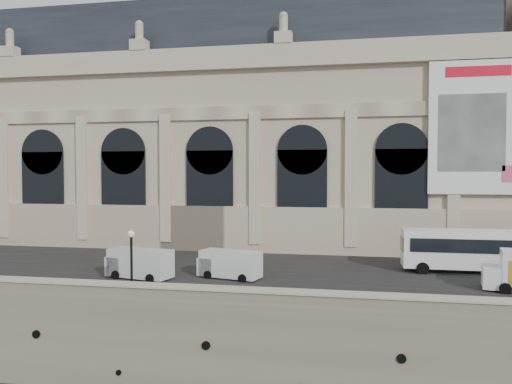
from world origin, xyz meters
The scene contains 8 objects.
quay centered at (0.00, 35.00, 3.00)m, with size 160.00×70.00×6.00m, color gray.
street centered at (0.00, 14.00, 6.03)m, with size 160.00×24.00×0.06m, color #2D2D2D.
parapet centered at (0.00, 0.60, 6.62)m, with size 160.00×1.40×1.21m.
museum centered at (-5.98, 30.86, 19.72)m, with size 69.00×18.70×29.10m.
bus_right centered at (21.70, 14.73, 8.08)m, with size 12.60×2.94×3.71m.
van_b centered at (-6.02, 7.46, 7.23)m, with size 5.75×3.22×2.42m.
van_c centered at (1.15, 8.91, 7.16)m, with size 5.42×3.16×2.27m.
lamp_right centered at (-3.79, 1.62, 8.31)m, with size 0.47×0.47×4.64m.
Camera 1 is at (10.94, -30.20, 14.58)m, focal length 35.00 mm.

